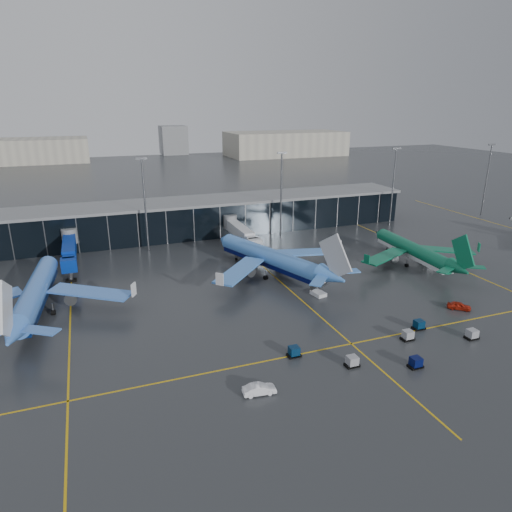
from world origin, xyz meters
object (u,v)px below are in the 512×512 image
object	(u,v)px
airliner_klm_near	(269,247)
baggage_carts	(395,345)
airliner_aer_lingus	(413,242)
service_van_red	(459,306)
mobile_airstair	(318,292)
service_van_white	(259,389)
airliner_arkefly	(34,280)

from	to	relation	value
airliner_klm_near	baggage_carts	world-z (taller)	airliner_klm_near
airliner_klm_near	airliner_aer_lingus	size ratio (longest dim) A/B	1.16
service_van_red	mobile_airstair	bearing A→B (deg)	94.80
service_van_red	service_van_white	xyz separation A→B (m)	(-47.08, -12.09, 0.02)
airliner_klm_near	service_van_white	bearing A→B (deg)	-133.22
mobile_airstair	service_van_white	world-z (taller)	mobile_airstair
baggage_carts	mobile_airstair	distance (m)	24.39
airliner_aer_lingus	baggage_carts	xyz separation A→B (m)	(-30.35, -34.14, -5.09)
airliner_klm_near	service_van_red	xyz separation A→B (m)	(27.89, -31.48, -6.03)
airliner_aer_lingus	service_van_white	world-z (taller)	airliner_aer_lingus
airliner_klm_near	service_van_white	size ratio (longest dim) A/B	9.32
airliner_arkefly	service_van_white	bearing A→B (deg)	-46.91
baggage_carts	service_van_red	xyz separation A→B (m)	(21.41, 8.32, -0.00)
airliner_arkefly	airliner_aer_lingus	distance (m)	87.13
airliner_klm_near	airliner_aer_lingus	xyz separation A→B (m)	(36.83, -5.67, -0.94)
baggage_carts	airliner_arkefly	bearing A→B (deg)	147.38
airliner_arkefly	service_van_white	xyz separation A→B (m)	(31.07, -40.08, -5.95)
airliner_arkefly	baggage_carts	world-z (taller)	airliner_arkefly
mobile_airstair	baggage_carts	bearing A→B (deg)	-97.87
airliner_klm_near	baggage_carts	xyz separation A→B (m)	(6.48, -39.80, -6.03)
airliner_arkefly	service_van_red	bearing A→B (deg)	-14.39
airliner_arkefly	service_van_white	size ratio (longest dim) A/B	9.24
airliner_klm_near	airliner_aer_lingus	bearing A→B (deg)	-28.19
airliner_klm_near	baggage_carts	bearing A→B (deg)	-100.20
baggage_carts	airliner_klm_near	bearing A→B (deg)	99.24
airliner_arkefly	mobile_airstair	bearing A→B (deg)	-6.91
airliner_arkefly	service_van_white	distance (m)	51.06
airliner_aer_lingus	mobile_airstair	world-z (taller)	airliner_aer_lingus
airliner_aer_lingus	airliner_arkefly	bearing A→B (deg)	-178.03
baggage_carts	service_van_white	xyz separation A→B (m)	(-25.67, -3.77, 0.02)
airliner_klm_near	mobile_airstair	world-z (taller)	airliner_klm_near
service_van_red	airliner_klm_near	bearing A→B (deg)	81.35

